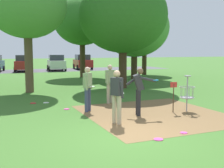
# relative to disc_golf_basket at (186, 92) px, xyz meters

# --- Properties ---
(ground_plane) EXTENTS (160.00, 160.00, 0.00)m
(ground_plane) POSITION_rel_disc_golf_basket_xyz_m (-3.43, -2.10, -0.75)
(ground_plane) COLOR #3D6B28
(dirt_tee_pad) EXTENTS (4.89, 5.27, 0.01)m
(dirt_tee_pad) POSITION_rel_disc_golf_basket_xyz_m (-1.29, 0.10, -0.75)
(dirt_tee_pad) COLOR brown
(dirt_tee_pad) RESTS_ON ground
(disc_golf_basket) EXTENTS (0.98, 0.58, 1.39)m
(disc_golf_basket) POSITION_rel_disc_golf_basket_xyz_m (0.00, 0.00, 0.00)
(disc_golf_basket) COLOR #9E9EA3
(disc_golf_basket) RESTS_ON ground
(player_foreground_watching) EXTENTS (0.49, 0.45, 1.71)m
(player_foreground_watching) POSITION_rel_disc_golf_basket_xyz_m (-1.98, 2.74, 0.21)
(player_foreground_watching) COLOR tan
(player_foreground_watching) RESTS_ON ground
(player_throwing) EXTENTS (0.98, 0.76, 1.71)m
(player_throwing) POSITION_rel_disc_golf_basket_xyz_m (-1.93, 0.16, 0.23)
(player_throwing) COLOR #232328
(player_throwing) RESTS_ON ground
(player_waiting_left) EXTENTS (0.45, 0.45, 1.71)m
(player_waiting_left) POSITION_rel_disc_golf_basket_xyz_m (-3.41, 1.50, 0.21)
(player_waiting_left) COLOR #384260
(player_waiting_left) RESTS_ON ground
(player_waiting_right) EXTENTS (0.45, 0.50, 1.71)m
(player_waiting_right) POSITION_rel_disc_golf_basket_xyz_m (-3.15, -0.64, 0.21)
(player_waiting_right) COLOR tan
(player_waiting_right) RESTS_ON ground
(frisbee_near_basket) EXTENTS (0.25, 0.25, 0.02)m
(frisbee_near_basket) POSITION_rel_disc_golf_basket_xyz_m (-2.80, -2.55, -0.74)
(frisbee_near_basket) COLOR #E53D99
(frisbee_near_basket) RESTS_ON ground
(frisbee_by_tee) EXTENTS (0.26, 0.26, 0.02)m
(frisbee_by_tee) POSITION_rel_disc_golf_basket_xyz_m (-5.13, 4.02, -0.74)
(frisbee_by_tee) COLOR red
(frisbee_by_tee) RESTS_ON ground
(frisbee_mid_grass) EXTENTS (0.24, 0.24, 0.02)m
(frisbee_mid_grass) POSITION_rel_disc_golf_basket_xyz_m (-2.85, 3.19, -0.74)
(frisbee_mid_grass) COLOR red
(frisbee_mid_grass) RESTS_ON ground
(frisbee_far_left) EXTENTS (0.26, 0.26, 0.02)m
(frisbee_far_left) POSITION_rel_disc_golf_basket_xyz_m (-4.57, 3.93, -0.74)
(frisbee_far_left) COLOR white
(frisbee_far_left) RESTS_ON ground
(frisbee_scattered_a) EXTENTS (0.21, 0.21, 0.02)m
(frisbee_scattered_a) POSITION_rel_disc_golf_basket_xyz_m (-1.83, -2.32, -0.74)
(frisbee_scattered_a) COLOR #E53D99
(frisbee_scattered_a) RESTS_ON ground
(frisbee_scattered_b) EXTENTS (0.23, 0.23, 0.02)m
(frisbee_scattered_b) POSITION_rel_disc_golf_basket_xyz_m (-4.07, 2.19, -0.74)
(frisbee_scattered_b) COLOR #E53D99
(frisbee_scattered_b) RESTS_ON ground
(tree_near_right) EXTENTS (4.91, 4.91, 6.97)m
(tree_near_right) POSITION_rel_disc_golf_basket_xyz_m (0.67, 15.36, 4.10)
(tree_near_right) COLOR #422D1E
(tree_near_right) RESTS_ON ground
(tree_mid_center) EXTENTS (5.41, 5.41, 6.78)m
(tree_mid_center) POSITION_rel_disc_golf_basket_xyz_m (0.76, 7.24, 3.71)
(tree_mid_center) COLOR #422D1E
(tree_mid_center) RESTS_ON ground
(tree_mid_right) EXTENTS (5.58, 5.58, 6.56)m
(tree_mid_right) POSITION_rel_disc_golf_basket_xyz_m (4.00, 11.94, 3.42)
(tree_mid_right) COLOR #422D1E
(tree_mid_right) RESTS_ON ground
(tree_far_left) EXTENTS (4.21, 4.21, 5.74)m
(tree_far_left) POSITION_rel_disc_golf_basket_xyz_m (6.88, 15.33, 3.17)
(tree_far_left) COLOR #422D1E
(tree_far_left) RESTS_ON ground
(tree_far_center) EXTENTS (4.36, 4.36, 6.69)m
(tree_far_center) POSITION_rel_disc_golf_basket_xyz_m (-4.83, 7.60, 4.05)
(tree_far_center) COLOR brown
(tree_far_center) RESTS_ON ground
(parking_lot_strip) EXTENTS (36.00, 6.00, 0.01)m
(parking_lot_strip) POSITION_rel_disc_golf_basket_xyz_m (-3.43, 25.19, -0.75)
(parking_lot_strip) COLOR #4C4C51
(parking_lot_strip) RESTS_ON ground
(parked_car_center_left) EXTENTS (2.43, 4.42, 1.84)m
(parked_car_center_left) POSITION_rel_disc_golf_basket_xyz_m (-3.39, 24.58, 0.17)
(parked_car_center_left) COLOR maroon
(parked_car_center_left) RESTS_ON ground
(parked_car_center_right) EXTENTS (2.33, 4.38, 1.84)m
(parked_car_center_right) POSITION_rel_disc_golf_basket_xyz_m (0.26, 24.48, 0.17)
(parked_car_center_right) COLOR silver
(parked_car_center_right) RESTS_ON ground
(parked_car_rightmost) EXTENTS (2.29, 4.36, 1.84)m
(parked_car_rightmost) POSITION_rel_disc_golf_basket_xyz_m (3.90, 25.84, 0.17)
(parked_car_rightmost) COLOR maroon
(parked_car_rightmost) RESTS_ON ground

